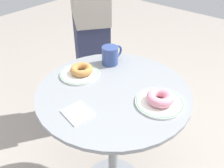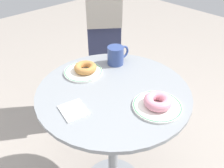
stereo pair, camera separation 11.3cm
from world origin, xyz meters
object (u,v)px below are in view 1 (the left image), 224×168
(plate_right, at_px, (159,102))
(person_figure, at_px, (90,22))
(donut_pink_frosted, at_px, (160,98))
(plate_left, at_px, (79,74))
(donut_old_fashioned, at_px, (81,70))
(coffee_mug, at_px, (111,55))
(cafe_table, at_px, (113,126))
(paper_napkin, at_px, (78,113))

(plate_right, xyz_separation_m, person_figure, (-0.79, 0.38, 0.06))
(donut_pink_frosted, relative_size, person_figure, 0.07)
(donut_pink_frosted, bearing_deg, person_figure, 154.14)
(person_figure, bearing_deg, plate_left, -51.55)
(donut_old_fashioned, bearing_deg, coffee_mug, 77.68)
(plate_left, distance_m, person_figure, 0.57)
(plate_left, xyz_separation_m, coffee_mug, (0.05, 0.19, 0.04))
(donut_pink_frosted, distance_m, coffee_mug, 0.41)
(donut_old_fashioned, distance_m, coffee_mug, 0.19)
(cafe_table, height_order, person_figure, person_figure)
(plate_right, height_order, person_figure, person_figure)
(paper_napkin, relative_size, person_figure, 0.07)
(person_figure, bearing_deg, paper_napkin, -49.36)
(coffee_mug, bearing_deg, cafe_table, -46.62)
(paper_napkin, bearing_deg, cafe_table, 88.14)
(plate_right, relative_size, coffee_mug, 1.60)
(coffee_mug, distance_m, person_figure, 0.48)
(plate_left, xyz_separation_m, person_figure, (-0.36, 0.45, 0.06))
(plate_right, bearing_deg, coffee_mug, 161.67)
(donut_old_fashioned, bearing_deg, donut_pink_frosted, 7.50)
(paper_napkin, distance_m, coffee_mug, 0.44)
(plate_right, bearing_deg, person_figure, 154.14)
(plate_left, height_order, coffee_mug, coffee_mug)
(cafe_table, xyz_separation_m, paper_napkin, (-0.01, -0.22, 0.24))
(plate_left, distance_m, coffee_mug, 0.20)
(cafe_table, distance_m, person_figure, 0.78)
(cafe_table, height_order, plate_right, plate_right)
(paper_napkin, bearing_deg, plate_left, 134.83)
(donut_pink_frosted, bearing_deg, plate_left, -171.64)
(donut_pink_frosted, xyz_separation_m, paper_napkin, (-0.23, -0.28, -0.03))
(plate_right, height_order, donut_old_fashioned, donut_old_fashioned)
(plate_right, bearing_deg, paper_napkin, -129.21)
(cafe_table, xyz_separation_m, plate_right, (0.22, 0.05, 0.24))
(plate_left, height_order, paper_napkin, plate_left)
(plate_left, bearing_deg, person_figure, 128.45)
(cafe_table, xyz_separation_m, coffee_mug, (-0.17, 0.18, 0.29))
(donut_pink_frosted, xyz_separation_m, person_figure, (-0.79, 0.38, 0.03))
(cafe_table, bearing_deg, plate_right, 13.57)
(plate_right, xyz_separation_m, coffee_mug, (-0.39, 0.13, 0.04))
(cafe_table, relative_size, person_figure, 0.45)
(cafe_table, bearing_deg, coffee_mug, 133.38)
(plate_right, distance_m, donut_pink_frosted, 0.03)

